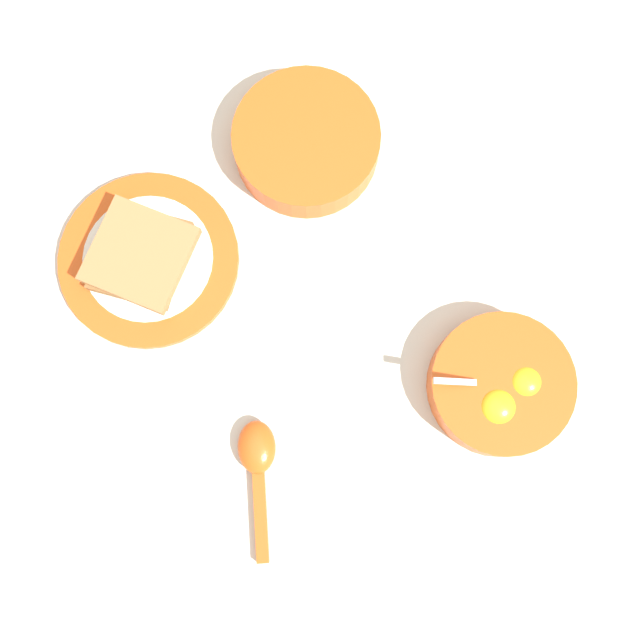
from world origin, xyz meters
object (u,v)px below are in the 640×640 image
object	(u,v)px
congee_bowl	(306,142)
egg_bowl	(500,385)
soup_spoon	(257,461)
toast_plate	(149,260)
toast_sandwich	(140,255)

from	to	relation	value
congee_bowl	egg_bowl	bearing A→B (deg)	-86.80
soup_spoon	egg_bowl	bearing A→B (deg)	-16.80
egg_bowl	toast_plate	size ratio (longest dim) A/B	0.75
toast_sandwich	congee_bowl	size ratio (longest dim) A/B	0.86
toast_sandwich	soup_spoon	world-z (taller)	toast_sandwich
toast_plate	soup_spoon	bearing A→B (deg)	-94.24
toast_plate	toast_sandwich	size ratio (longest dim) A/B	1.42
egg_bowl	toast_sandwich	bearing A→B (deg)	126.16
egg_bowl	toast_plate	bearing A→B (deg)	125.83
congee_bowl	toast_sandwich	bearing A→B (deg)	-177.54
egg_bowl	congee_bowl	bearing A→B (deg)	93.20
toast_plate	congee_bowl	size ratio (longest dim) A/B	1.21
toast_sandwich	soup_spoon	size ratio (longest dim) A/B	1.01
egg_bowl	congee_bowl	distance (m)	0.37
toast_sandwich	egg_bowl	bearing A→B (deg)	-53.84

